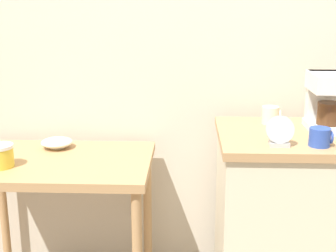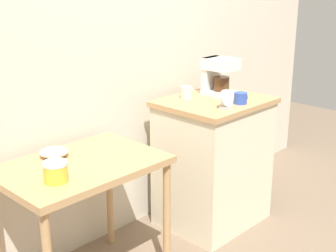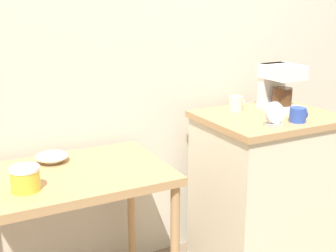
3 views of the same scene
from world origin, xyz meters
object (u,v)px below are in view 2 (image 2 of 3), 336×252
at_px(coffee_maker, 218,75).
at_px(mug_small_cream, 187,92).
at_px(bowl_stoneware, 54,152).
at_px(table_clock, 226,100).
at_px(mug_blue, 241,98).
at_px(canister_enamel, 56,172).

distance_m(coffee_maker, mug_small_cream, 0.27).
xyz_separation_m(bowl_stoneware, table_clock, (1.02, -0.40, 0.18)).
height_order(coffee_maker, mug_small_cream, coffee_maker).
distance_m(coffee_maker, mug_blue, 0.31).
bearing_deg(table_clock, coffee_maker, 46.46).
xyz_separation_m(canister_enamel, mug_blue, (1.36, -0.11, 0.13)).
bearing_deg(canister_enamel, mug_blue, -4.46).
bearing_deg(mug_small_cream, canister_enamel, -168.70).
relative_size(bowl_stoneware, mug_blue, 1.71).
bearing_deg(table_clock, mug_blue, 2.48).
bearing_deg(bowl_stoneware, mug_blue, -18.31).
bearing_deg(canister_enamel, coffee_maker, 6.41).
xyz_separation_m(mug_blue, table_clock, (-0.16, -0.01, 0.02)).
relative_size(mug_blue, table_clock, 0.74).
distance_m(bowl_stoneware, table_clock, 1.11).
bearing_deg(coffee_maker, canister_enamel, -173.59).
bearing_deg(coffee_maker, table_clock, -133.54).
distance_m(canister_enamel, table_clock, 1.22).
xyz_separation_m(bowl_stoneware, mug_blue, (1.19, -0.39, 0.16)).
distance_m(coffee_maker, table_clock, 0.39).
relative_size(mug_small_cream, table_clock, 0.69).
relative_size(canister_enamel, table_clock, 0.98).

